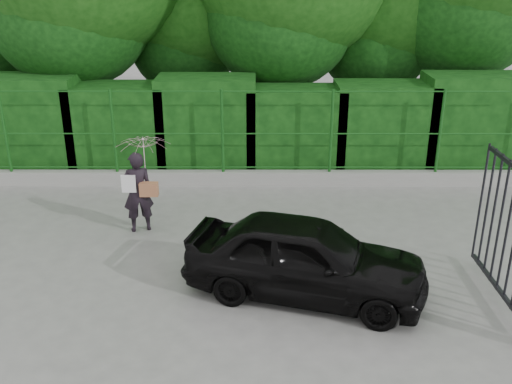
{
  "coord_description": "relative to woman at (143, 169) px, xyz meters",
  "views": [
    {
      "loc": [
        1.13,
        -7.14,
        4.47
      ],
      "look_at": [
        1.12,
        1.3,
        1.1
      ],
      "focal_mm": 40.0,
      "sensor_mm": 36.0,
      "label": 1
    }
  ],
  "objects": [
    {
      "name": "ground",
      "position": [
        0.87,
        -2.24,
        -1.15
      ],
      "size": [
        80.0,
        80.0,
        0.0
      ],
      "primitive_type": "plane",
      "color": "gray"
    },
    {
      "name": "kerb",
      "position": [
        0.87,
        2.26,
        -1.0
      ],
      "size": [
        14.0,
        0.25,
        0.3
      ],
      "primitive_type": "cube",
      "color": "#9E9E99",
      "rests_on": "ground"
    },
    {
      "name": "fence",
      "position": [
        1.09,
        2.26,
        0.05
      ],
      "size": [
        14.13,
        0.06,
        1.8
      ],
      "color": "#165116",
      "rests_on": "kerb"
    },
    {
      "name": "hedge",
      "position": [
        0.83,
        3.26,
        -0.1
      ],
      "size": [
        14.2,
        1.2,
        2.22
      ],
      "color": "black",
      "rests_on": "ground"
    },
    {
      "name": "woman",
      "position": [
        0.0,
        0.0,
        0.0
      ],
      "size": [
        0.93,
        0.95,
        1.74
      ],
      "color": "black",
      "rests_on": "ground"
    },
    {
      "name": "car",
      "position": [
        2.69,
        -2.17,
        -0.57
      ],
      "size": [
        3.7,
        2.3,
        1.18
      ],
      "primitive_type": "imported",
      "rotation": [
        0.0,
        0.0,
        1.29
      ],
      "color": "black",
      "rests_on": "ground"
    }
  ]
}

